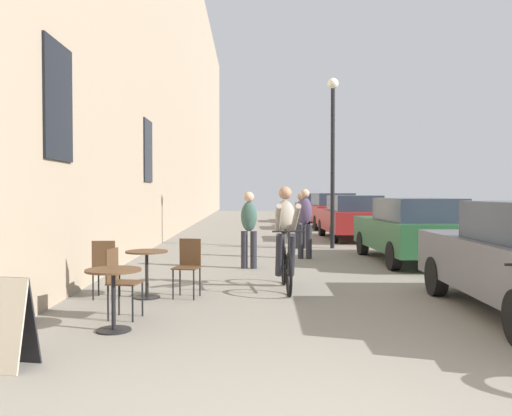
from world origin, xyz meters
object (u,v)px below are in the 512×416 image
object	(u,v)px
cafe_chair_near_toward_street	(120,278)
parked_car_third	(351,217)
cafe_chair_mid_toward_street	(188,263)
parked_car_fifth	(315,207)
cafe_table_mid	(147,264)
parked_car_second	(412,229)
cafe_chair_mid_toward_wall	(105,265)
cafe_table_near	(113,286)
street_lamp	(333,141)
cyclist_on_bicycle	(286,240)
sandwich_board_sign	(3,322)
pedestrian_mid	(305,219)
pedestrian_far	(301,217)
parked_car_fourth	(331,210)
pedestrian_near	(249,225)

from	to	relation	value
cafe_chair_near_toward_street	parked_car_third	size ratio (longest dim) A/B	0.21
cafe_chair_mid_toward_street	parked_car_fifth	xyz separation A→B (m)	(4.67, 21.25, 0.30)
cafe_table_mid	parked_car_second	distance (m)	6.68
cafe_chair_mid_toward_wall	parked_car_third	size ratio (longest dim) A/B	0.21
cafe_table_near	street_lamp	distance (m)	10.25
parked_car_second	cafe_chair_near_toward_street	bearing A→B (deg)	-135.33
cafe_table_mid	street_lamp	world-z (taller)	street_lamp
cafe_chair_near_toward_street	cafe_table_mid	xyz separation A→B (m)	(0.09, 1.31, 0.00)
cafe_table_near	cafe_chair_near_toward_street	distance (m)	0.62
cafe_chair_mid_toward_wall	cyclist_on_bicycle	bearing A→B (deg)	16.74
cafe_chair_mid_toward_wall	sandwich_board_sign	world-z (taller)	cafe_chair_mid_toward_wall
cafe_table_mid	cafe_chair_mid_toward_street	bearing A→B (deg)	6.84
pedestrian_mid	parked_car_third	xyz separation A→B (m)	(2.17, 5.24, -0.17)
street_lamp	parked_car_fifth	bearing A→B (deg)	84.73
sandwich_board_sign	cyclist_on_bicycle	xyz separation A→B (m)	(2.88, 3.95, 0.39)
pedestrian_far	parked_car_fifth	distance (m)	14.42
cyclist_on_bicycle	cafe_chair_mid_toward_wall	bearing A→B (deg)	-163.26
parked_car_fifth	cafe_table_near	bearing A→B (deg)	-102.86
cafe_table_near	parked_car_second	size ratio (longest dim) A/B	0.17
parked_car_second	parked_car_fourth	xyz separation A→B (m)	(-0.04, 11.64, 0.05)
pedestrian_near	parked_car_third	xyz separation A→B (m)	(3.54, 6.90, -0.13)
sandwich_board_sign	parked_car_second	xyz separation A→B (m)	(6.02, 7.22, 0.35)
cyclist_on_bicycle	parked_car_second	distance (m)	4.54
cafe_table_near	pedestrian_mid	xyz separation A→B (m)	(2.94, 6.69, 0.44)
sandwich_board_sign	pedestrian_near	distance (m)	6.70
pedestrian_mid	parked_car_fourth	size ratio (longest dim) A/B	0.38
pedestrian_mid	parked_car_second	bearing A→B (deg)	-16.94
cafe_table_near	cafe_chair_near_toward_street	xyz separation A→B (m)	(-0.07, 0.61, -0.00)
cafe_chair_near_toward_street	street_lamp	xyz separation A→B (m)	(4.08, 8.46, 2.59)
cafe_chair_mid_toward_street	cafe_chair_near_toward_street	bearing A→B (deg)	-117.20
parked_car_fifth	sandwich_board_sign	bearing A→B (deg)	-103.75
cafe_chair_near_toward_street	parked_car_second	size ratio (longest dim) A/B	0.21
cafe_chair_near_toward_street	sandwich_board_sign	distance (m)	1.98
sandwich_board_sign	pedestrian_far	world-z (taller)	pedestrian_far
cafe_chair_mid_toward_wall	pedestrian_far	bearing A→B (deg)	62.77
cafe_chair_mid_toward_street	pedestrian_near	size ratio (longest dim) A/B	0.55
pedestrian_mid	parked_car_third	distance (m)	5.68
pedestrian_near	street_lamp	bearing A→B (deg)	59.08
cafe_table_mid	cafe_chair_mid_toward_wall	xyz separation A→B (m)	(-0.61, -0.08, -0.00)
sandwich_board_sign	cafe_chair_near_toward_street	bearing A→B (deg)	71.82
cafe_table_mid	pedestrian_near	distance (m)	3.49
cafe_table_mid	pedestrian_near	size ratio (longest dim) A/B	0.44
cafe_chair_near_toward_street	pedestrian_near	bearing A→B (deg)	69.45
parked_car_third	pedestrian_mid	bearing A→B (deg)	-112.52
parked_car_fourth	parked_car_third	bearing A→B (deg)	-91.79
cafe_chair_near_toward_street	cafe_chair_mid_toward_street	world-z (taller)	same
street_lamp	parked_car_fourth	xyz separation A→B (m)	(1.29, 8.53, -2.28)
street_lamp	parked_car_fourth	size ratio (longest dim) A/B	1.09
pedestrian_mid	cafe_table_mid	bearing A→B (deg)	-121.61
cafe_chair_near_toward_street	parked_car_third	bearing A→B (deg)	65.35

